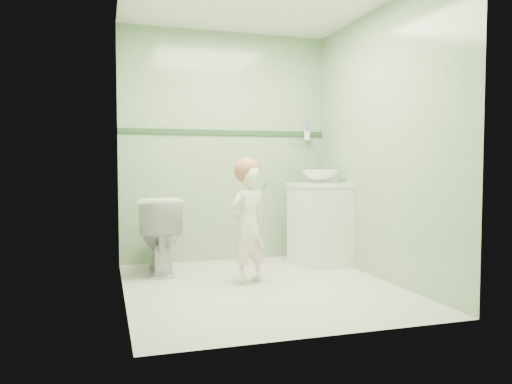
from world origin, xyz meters
name	(u,v)px	position (x,y,z in m)	size (l,w,h in m)	color
ground	(261,287)	(0.00, 0.00, 0.00)	(2.50, 2.50, 0.00)	beige
room_shell	(261,142)	(0.00, 0.00, 1.20)	(2.50, 2.54, 2.40)	#7FAB79
trim_stripe	(226,132)	(0.00, 1.24, 1.35)	(2.20, 0.02, 0.05)	#2A4A2A
vanity	(320,225)	(0.84, 0.70, 0.40)	(0.52, 0.50, 0.80)	white
counter	(320,185)	(0.84, 0.70, 0.81)	(0.54, 0.52, 0.04)	white
basin	(320,176)	(0.84, 0.70, 0.89)	(0.37, 0.37, 0.13)	white
faucet	(313,168)	(0.84, 0.89, 0.97)	(0.03, 0.13, 0.18)	silver
cup_holder	(306,136)	(0.89, 1.18, 1.33)	(0.26, 0.07, 0.21)	silver
toilet	(160,234)	(-0.74, 0.80, 0.36)	(0.40, 0.71, 0.72)	white
toddler	(248,225)	(-0.07, 0.17, 0.50)	(0.36, 0.24, 1.00)	white
hair_cap	(247,170)	(-0.07, 0.20, 0.96)	(0.22, 0.22, 0.22)	#B36648
teal_toothbrush	(264,185)	(0.05, 0.09, 0.84)	(0.10, 0.14, 0.08)	#148572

